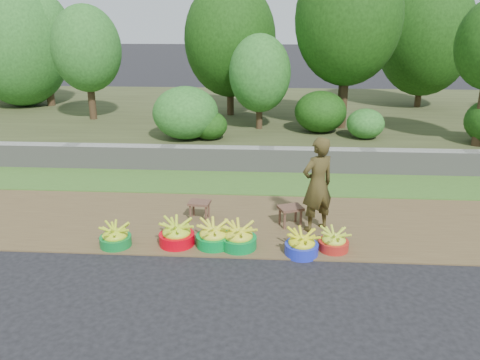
# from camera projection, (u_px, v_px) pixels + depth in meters

# --- Properties ---
(ground_plane) EXTENTS (120.00, 120.00, 0.00)m
(ground_plane) POSITION_uv_depth(u_px,v_px,m) (263.00, 260.00, 6.70)
(ground_plane) COLOR black
(ground_plane) RESTS_ON ground
(dirt_shoulder) EXTENTS (80.00, 2.50, 0.02)m
(dirt_shoulder) POSITION_uv_depth(u_px,v_px,m) (264.00, 223.00, 7.87)
(dirt_shoulder) COLOR brown
(dirt_shoulder) RESTS_ON ground
(grass_verge) EXTENTS (80.00, 1.50, 0.04)m
(grass_verge) POSITION_uv_depth(u_px,v_px,m) (266.00, 183.00, 9.75)
(grass_verge) COLOR #437128
(grass_verge) RESTS_ON ground
(retaining_wall) EXTENTS (80.00, 0.35, 0.55)m
(retaining_wall) POSITION_uv_depth(u_px,v_px,m) (266.00, 160.00, 10.47)
(retaining_wall) COLOR gray
(retaining_wall) RESTS_ON ground
(earth_bank) EXTENTS (80.00, 10.00, 0.50)m
(earth_bank) POSITION_uv_depth(u_px,v_px,m) (268.00, 117.00, 15.10)
(earth_bank) COLOR #414725
(earth_bank) RESTS_ON ground
(vegetation) EXTENTS (33.02, 8.05, 4.47)m
(vegetation) POSITION_uv_depth(u_px,v_px,m) (328.00, 41.00, 12.98)
(vegetation) COLOR #3B2A19
(vegetation) RESTS_ON earth_bank
(basin_a) EXTENTS (0.47, 0.47, 0.35)m
(basin_a) POSITION_uv_depth(u_px,v_px,m) (115.00, 237.00, 7.03)
(basin_a) COLOR #0E7A2E
(basin_a) RESTS_ON ground
(basin_b) EXTENTS (0.54, 0.54, 0.40)m
(basin_b) POSITION_uv_depth(u_px,v_px,m) (177.00, 234.00, 7.07)
(basin_b) COLOR red
(basin_b) RESTS_ON ground
(basin_c) EXTENTS (0.53, 0.53, 0.39)m
(basin_c) POSITION_uv_depth(u_px,v_px,m) (213.00, 236.00, 7.02)
(basin_c) COLOR #008C33
(basin_c) RESTS_ON ground
(basin_d) EXTENTS (0.53, 0.53, 0.40)m
(basin_d) POSITION_uv_depth(u_px,v_px,m) (239.00, 238.00, 6.96)
(basin_d) COLOR #058333
(basin_d) RESTS_ON ground
(basin_e) EXTENTS (0.49, 0.49, 0.36)m
(basin_e) POSITION_uv_depth(u_px,v_px,m) (302.00, 245.00, 6.78)
(basin_e) COLOR #2030C9
(basin_e) RESTS_ON ground
(basin_f) EXTENTS (0.45, 0.45, 0.33)m
(basin_f) POSITION_uv_depth(u_px,v_px,m) (334.00, 241.00, 6.91)
(basin_f) COLOR red
(basin_f) RESTS_ON ground
(stool_left) EXTENTS (0.39, 0.31, 0.31)m
(stool_left) POSITION_uv_depth(u_px,v_px,m) (199.00, 205.00, 7.94)
(stool_left) COLOR brown
(stool_left) RESTS_ON dirt_shoulder
(stool_right) EXTENTS (0.46, 0.41, 0.33)m
(stool_right) POSITION_uv_depth(u_px,v_px,m) (290.00, 210.00, 7.67)
(stool_right) COLOR brown
(stool_right) RESTS_ON dirt_shoulder
(vendor_woman) EXTENTS (0.67, 0.60, 1.55)m
(vendor_woman) POSITION_uv_depth(u_px,v_px,m) (317.00, 185.00, 7.36)
(vendor_woman) COLOR black
(vendor_woman) RESTS_ON dirt_shoulder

